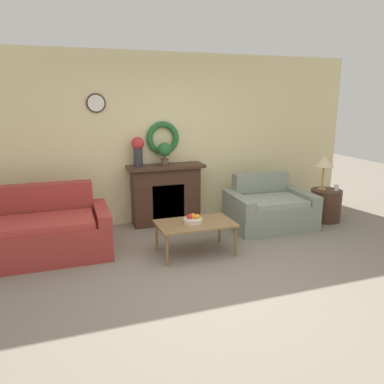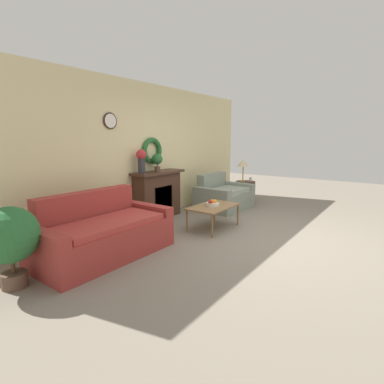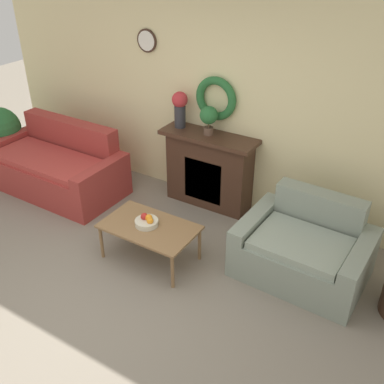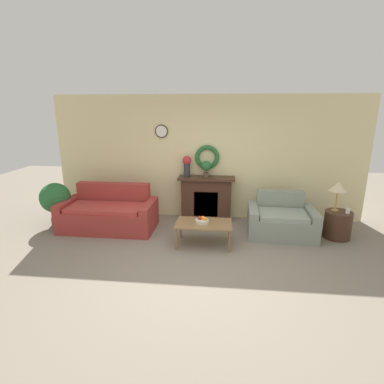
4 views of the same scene
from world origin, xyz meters
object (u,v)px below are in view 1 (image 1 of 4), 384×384
object	(u,v)px
coffee_table	(195,225)
table_lamp	(324,162)
fireplace	(166,194)
loveseat_right	(269,209)
potted_plant_on_mantel	(165,151)
fruit_bowl	(193,220)
vase_on_mantel_left	(138,149)
mug	(336,188)
side_table_by_loveseat	(326,205)
couch_left	(34,233)

from	to	relation	value
coffee_table	table_lamp	size ratio (longest dim) A/B	1.78
fireplace	loveseat_right	distance (m)	1.67
loveseat_right	potted_plant_on_mantel	world-z (taller)	potted_plant_on_mantel
loveseat_right	coffee_table	world-z (taller)	loveseat_right
fruit_bowl	vase_on_mantel_left	xyz separation A→B (m)	(-0.43, 1.33, 0.77)
fireplace	loveseat_right	bearing A→B (deg)	-24.33
fireplace	fruit_bowl	size ratio (longest dim) A/B	4.92
coffee_table	table_lamp	bearing A→B (deg)	14.47
fruit_bowl	loveseat_right	bearing A→B (deg)	22.89
mug	table_lamp	bearing A→B (deg)	141.84
coffee_table	mug	xyz separation A→B (m)	(2.64, 0.50, 0.19)
potted_plant_on_mantel	side_table_by_loveseat	bearing A→B (deg)	-15.74
fireplace	side_table_by_loveseat	size ratio (longest dim) A/B	2.33
vase_on_mantel_left	couch_left	bearing A→B (deg)	-154.14
loveseat_right	coffee_table	distance (m)	1.61
loveseat_right	fruit_bowl	distance (m)	1.65
fruit_bowl	vase_on_mantel_left	size ratio (longest dim) A/B	0.55
side_table_by_loveseat	mug	distance (m)	0.34
fireplace	mug	xyz separation A→B (m)	(2.67, -0.83, 0.08)
fireplace	vase_on_mantel_left	xyz separation A→B (m)	(-0.43, 0.01, 0.74)
table_lamp	fruit_bowl	bearing A→B (deg)	-165.81
coffee_table	side_table_by_loveseat	xyz separation A→B (m)	(2.53, 0.59, -0.13)
side_table_by_loveseat	loveseat_right	bearing A→B (deg)	176.92
fruit_bowl	table_lamp	world-z (taller)	table_lamp
fruit_bowl	table_lamp	distance (m)	2.63
fireplace	coffee_table	xyz separation A→B (m)	(0.03, -1.33, -0.11)
couch_left	coffee_table	distance (m)	2.08
fireplace	side_table_by_loveseat	bearing A→B (deg)	-16.11
vase_on_mantel_left	side_table_by_loveseat	bearing A→B (deg)	-13.99
couch_left	loveseat_right	distance (m)	3.47
loveseat_right	couch_left	bearing A→B (deg)	-176.78
fireplace	couch_left	xyz separation A→B (m)	(-1.96, -0.74, -0.18)
fireplace	vase_on_mantel_left	distance (m)	0.86
table_lamp	potted_plant_on_mantel	size ratio (longest dim) A/B	1.59
potted_plant_on_mantel	table_lamp	bearing A→B (deg)	-15.05
loveseat_right	mug	bearing A→B (deg)	-4.72
loveseat_right	side_table_by_loveseat	world-z (taller)	loveseat_right
fireplace	table_lamp	distance (m)	2.64
coffee_table	side_table_by_loveseat	bearing A→B (deg)	13.05
mug	fruit_bowl	bearing A→B (deg)	-169.53
potted_plant_on_mantel	fruit_bowl	bearing A→B (deg)	-89.53
side_table_by_loveseat	vase_on_mantel_left	xyz separation A→B (m)	(-2.99, 0.75, 0.97)
couch_left	vase_on_mantel_left	world-z (taller)	vase_on_mantel_left
loveseat_right	mug	distance (m)	1.21
table_lamp	potted_plant_on_mantel	world-z (taller)	potted_plant_on_mantel
fruit_bowl	mug	bearing A→B (deg)	10.47
loveseat_right	side_table_by_loveseat	bearing A→B (deg)	-0.74
vase_on_mantel_left	coffee_table	bearing A→B (deg)	-70.76
fireplace	side_table_by_loveseat	xyz separation A→B (m)	(2.56, -0.74, -0.23)
couch_left	coffee_table	bearing A→B (deg)	-16.04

